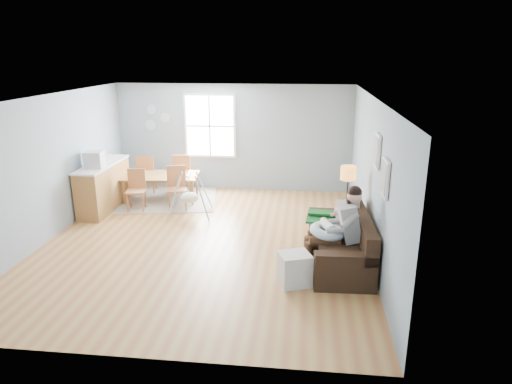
# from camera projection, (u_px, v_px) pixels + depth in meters

# --- Properties ---
(room) EXTENTS (8.40, 9.40, 3.90)m
(room) POSITION_uv_depth(u_px,v_px,m) (202.00, 114.00, 7.99)
(room) COLOR #A6653B
(window) EXTENTS (1.32, 0.08, 1.62)m
(window) POSITION_uv_depth(u_px,v_px,m) (210.00, 126.00, 11.56)
(window) COLOR white
(window) RESTS_ON room
(pictures) EXTENTS (0.05, 1.34, 0.74)m
(pictures) POSITION_uv_depth(u_px,v_px,m) (381.00, 164.00, 6.84)
(pictures) COLOR white
(pictures) RESTS_ON room
(wall_plates) EXTENTS (0.67, 0.02, 0.66)m
(wall_plates) POSITION_uv_depth(u_px,v_px,m) (156.00, 118.00, 11.67)
(wall_plates) COLOR #9DB2BD
(wall_plates) RESTS_ON room
(sofa) EXTENTS (1.01, 2.21, 0.88)m
(sofa) POSITION_uv_depth(u_px,v_px,m) (343.00, 245.00, 7.75)
(sofa) COLOR black
(sofa) RESTS_ON room
(green_throw) EXTENTS (1.05, 0.89, 0.04)m
(green_throw) POSITION_uv_depth(u_px,v_px,m) (334.00, 217.00, 8.37)
(green_throw) COLOR #135720
(green_throw) RESTS_ON sofa
(beige_pillow) EXTENTS (0.15, 0.53, 0.53)m
(beige_pillow) POSITION_uv_depth(u_px,v_px,m) (353.00, 207.00, 8.13)
(beige_pillow) COLOR tan
(beige_pillow) RESTS_ON sofa
(father) EXTENTS (1.06, 0.52, 1.45)m
(father) POSITION_uv_depth(u_px,v_px,m) (338.00, 226.00, 7.33)
(father) COLOR gray
(father) RESTS_ON sofa
(nursing_pillow) EXTENTS (0.63, 0.62, 0.23)m
(nursing_pillow) POSITION_uv_depth(u_px,v_px,m) (327.00, 231.00, 7.36)
(nursing_pillow) COLOR silver
(nursing_pillow) RESTS_ON father
(infant) EXTENTS (0.26, 0.41, 0.15)m
(infant) POSITION_uv_depth(u_px,v_px,m) (327.00, 225.00, 7.37)
(infant) COLOR white
(infant) RESTS_ON nursing_pillow
(toddler) EXTENTS (0.54, 0.29, 0.83)m
(toddler) POSITION_uv_depth(u_px,v_px,m) (338.00, 217.00, 7.83)
(toddler) COLOR white
(toddler) RESTS_ON sofa
(floor_lamp) EXTENTS (0.29, 0.29, 1.44)m
(floor_lamp) POSITION_uv_depth(u_px,v_px,m) (348.00, 179.00, 8.47)
(floor_lamp) COLOR black
(floor_lamp) RESTS_ON room
(storage_cube) EXTENTS (0.57, 0.55, 0.51)m
(storage_cube) POSITION_uv_depth(u_px,v_px,m) (294.00, 269.00, 7.02)
(storage_cube) COLOR silver
(storage_cube) RESTS_ON room
(rug) EXTENTS (2.85, 2.34, 0.01)m
(rug) POSITION_uv_depth(u_px,v_px,m) (162.00, 200.00, 11.10)
(rug) COLOR #A09C92
(rug) RESTS_ON room
(dining_table) EXTENTS (1.86, 1.16, 0.62)m
(dining_table) POSITION_uv_depth(u_px,v_px,m) (161.00, 188.00, 11.01)
(dining_table) COLOR brown
(dining_table) RESTS_ON rug
(chair_sw) EXTENTS (0.48, 0.48, 0.93)m
(chair_sw) POSITION_uv_depth(u_px,v_px,m) (136.00, 187.00, 10.32)
(chair_sw) COLOR #9F6736
(chair_sw) RESTS_ON rug
(chair_se) EXTENTS (0.56, 0.56, 0.99)m
(chair_se) POSITION_uv_depth(u_px,v_px,m) (177.00, 185.00, 10.36)
(chair_se) COLOR #9F6736
(chair_se) RESTS_ON rug
(chair_nw) EXTENTS (0.52, 0.52, 0.98)m
(chair_nw) POSITION_uv_depth(u_px,v_px,m) (146.00, 171.00, 11.51)
(chair_nw) COLOR #9F6736
(chair_nw) RESTS_ON rug
(chair_ne) EXTENTS (0.50, 0.50, 1.00)m
(chair_ne) POSITION_uv_depth(u_px,v_px,m) (183.00, 170.00, 11.55)
(chair_ne) COLOR #9F6736
(chair_ne) RESTS_ON rug
(counter) EXTENTS (0.56, 1.90, 1.06)m
(counter) POSITION_uv_depth(u_px,v_px,m) (104.00, 186.00, 10.35)
(counter) COLOR brown
(counter) RESTS_ON room
(monitor) EXTENTS (0.41, 0.39, 0.35)m
(monitor) POSITION_uv_depth(u_px,v_px,m) (94.00, 159.00, 9.80)
(monitor) COLOR #B3B3B8
(monitor) RESTS_ON counter
(baby_swing) EXTENTS (1.06, 1.07, 0.96)m
(baby_swing) POSITION_uv_depth(u_px,v_px,m) (189.00, 197.00, 9.93)
(baby_swing) COLOR #B3B3B8
(baby_swing) RESTS_ON room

